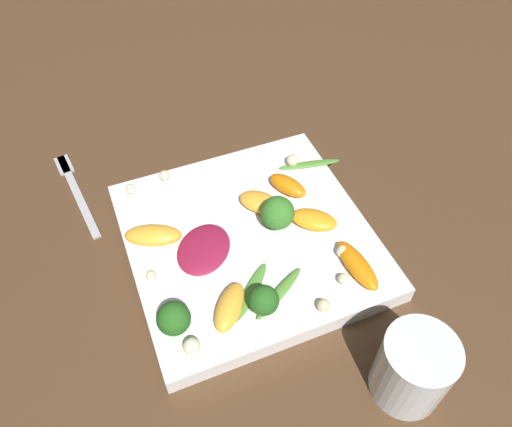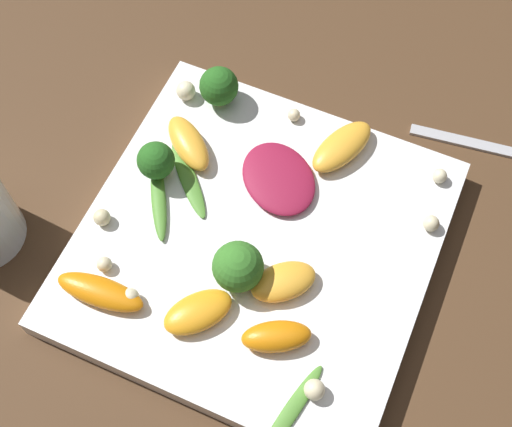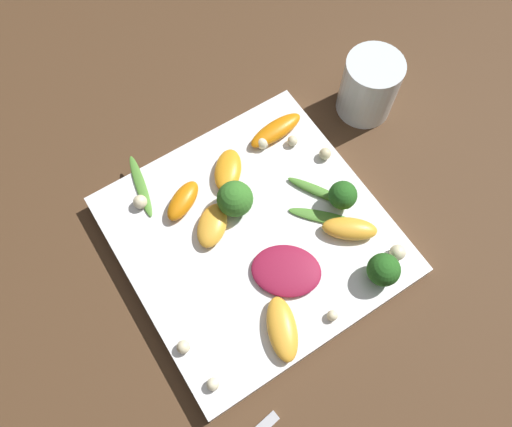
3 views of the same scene
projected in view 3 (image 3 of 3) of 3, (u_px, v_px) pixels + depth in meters
The scene contains 24 objects.
ground_plane at pixel (253, 240), 0.62m from camera, with size 2.40×2.40×0.00m, color #4C331E.
plate at pixel (253, 236), 0.61m from camera, with size 0.30×0.30×0.03m.
drinking_glass at pixel (369, 87), 0.66m from camera, with size 0.08×0.08×0.09m.
radicchio_leaf_0 at pixel (286, 271), 0.57m from camera, with size 0.10×0.10×0.01m.
orange_segment_0 at pixel (276, 130), 0.64m from camera, with size 0.08×0.03×0.02m.
orange_segment_1 at pixel (228, 170), 0.62m from camera, with size 0.06×0.07×0.02m.
orange_segment_2 at pixel (212, 225), 0.59m from camera, with size 0.06×0.06×0.02m.
orange_segment_3 at pixel (183, 201), 0.60m from camera, with size 0.06×0.05×0.02m.
orange_segment_4 at pixel (282, 329), 0.54m from camera, with size 0.06×0.08×0.02m.
orange_segment_5 at pixel (350, 229), 0.59m from camera, with size 0.07×0.06×0.02m.
broccoli_floret_0 at pixel (384, 270), 0.55m from camera, with size 0.04×0.04×0.04m.
broccoli_floret_1 at pixel (234, 199), 0.59m from camera, with size 0.04×0.04×0.05m.
broccoli_floret_2 at pixel (343, 196), 0.59m from camera, with size 0.03×0.03×0.04m.
arugula_sprig_0 at pixel (141, 186), 0.62m from camera, with size 0.03×0.09×0.00m.
arugula_sprig_1 at pixel (320, 193), 0.61m from camera, with size 0.06×0.08×0.01m.
arugula_sprig_2 at pixel (324, 217), 0.60m from camera, with size 0.07×0.07×0.00m.
macadamia_nut_0 at pixel (325, 154), 0.63m from camera, with size 0.02×0.02×0.02m.
macadamia_nut_1 at pixel (293, 141), 0.64m from camera, with size 0.01×0.01×0.01m.
macadamia_nut_2 at pixel (398, 252), 0.57m from camera, with size 0.02×0.02×0.02m.
macadamia_nut_3 at pixel (183, 347), 0.53m from camera, with size 0.01×0.01×0.01m.
macadamia_nut_4 at pixel (140, 202), 0.60m from camera, with size 0.02×0.02×0.02m.
macadamia_nut_5 at pixel (262, 143), 0.64m from camera, with size 0.02×0.02×0.02m.
macadamia_nut_6 at pixel (213, 384), 0.52m from camera, with size 0.01×0.01×0.01m.
macadamia_nut_7 at pixel (332, 316), 0.55m from camera, with size 0.01×0.01×0.01m.
Camera 3 is at (0.11, 0.18, 0.58)m, focal length 35.00 mm.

